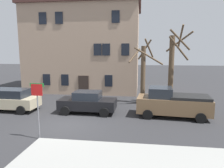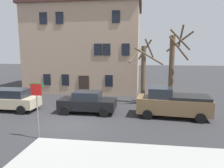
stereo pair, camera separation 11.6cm
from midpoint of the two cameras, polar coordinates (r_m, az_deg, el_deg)
The scene contains 8 objects.
ground_plane at distance 14.00m, azimuth -12.12°, elevation -10.63°, with size 120.00×120.00×0.00m, color #2D2D30.
building_main at distance 26.24m, azimuth -7.28°, elevation 11.04°, with size 13.18×8.43×11.18m.
tree_bare_near at distance 18.83m, azimuth 8.28°, elevation 3.47°, with size 2.96×2.97×5.69m.
tree_bare_mid at distance 19.23m, azimuth 15.92°, elevation 4.92°, with size 2.33×3.32×6.84m.
car_beige_wagon at distance 18.41m, azimuth -26.16°, elevation -3.76°, with size 4.52×2.12×1.72m.
car_black_sedan at distance 16.05m, azimuth -6.82°, elevation -4.89°, with size 4.27×2.05×1.65m.
pickup_truck_brown at distance 15.54m, azimuth 15.86°, elevation -4.94°, with size 5.17×2.60×2.09m.
street_sign_pole at distance 11.64m, azimuth -19.81°, elevation -4.26°, with size 0.76×0.07×3.00m.
Camera 1 is at (4.53, -12.41, 4.62)m, focal length 33.76 mm.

